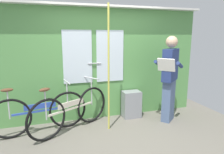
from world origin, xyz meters
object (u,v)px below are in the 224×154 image
object	(u,v)px
bicycle_near_door	(40,113)
handrail_pole	(109,70)
passenger_reading_newspaper	(170,77)
trash_bin_by_wall	(131,104)
bicycle_leaning_behind	(71,111)

from	to	relation	value
bicycle_near_door	handrail_pole	bearing A→B (deg)	-20.48
passenger_reading_newspaper	handrail_pole	bearing A→B (deg)	-38.93
trash_bin_by_wall	passenger_reading_newspaper	bearing A→B (deg)	-31.05
bicycle_leaning_behind	passenger_reading_newspaper	xyz separation A→B (m)	(2.04, -0.12, 0.56)
trash_bin_by_wall	bicycle_leaning_behind	bearing A→B (deg)	-167.80
bicycle_leaning_behind	bicycle_near_door	bearing A→B (deg)	140.75
trash_bin_by_wall	handrail_pole	bearing A→B (deg)	-145.90
bicycle_leaning_behind	handrail_pole	distance (m)	1.07
trash_bin_by_wall	bicycle_near_door	bearing A→B (deg)	-173.71
bicycle_near_door	trash_bin_by_wall	world-z (taller)	bicycle_near_door
bicycle_near_door	bicycle_leaning_behind	bearing A→B (deg)	-18.47
bicycle_leaning_behind	handrail_pole	xyz separation A→B (m)	(0.71, -0.15, 0.79)
bicycle_leaning_behind	trash_bin_by_wall	world-z (taller)	bicycle_leaning_behind
handrail_pole	bicycle_near_door	bearing A→B (deg)	169.66
bicycle_leaning_behind	handrail_pole	world-z (taller)	handrail_pole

